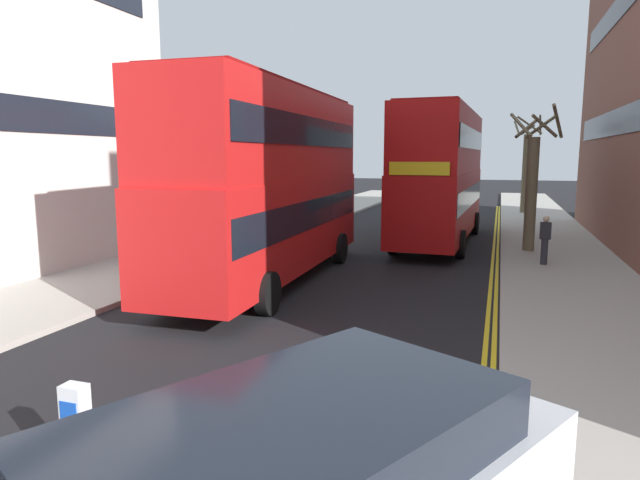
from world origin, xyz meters
name	(u,v)px	position (x,y,z in m)	size (l,w,h in m)	color
sidewalk_right	(574,285)	(6.50, 16.00, 0.07)	(4.00, 80.00, 0.14)	#ADA89E
sidewalk_left	(178,258)	(-6.50, 16.00, 0.07)	(4.00, 80.00, 0.14)	#ADA89E
kerb_line_outer	(496,298)	(4.40, 14.00, 0.00)	(0.10, 56.00, 0.01)	yellow
kerb_line_inner	(490,297)	(4.24, 14.00, 0.00)	(0.10, 56.00, 0.01)	yellow
keep_left_bollard	(77,436)	(0.00, 3.79, 0.61)	(0.36, 0.28, 1.11)	silver
double_decker_bus_away	(270,179)	(-2.02, 14.03, 3.03)	(2.98, 10.86, 5.64)	red
double_decker_bus_oncoming	(441,172)	(1.97, 22.99, 3.03)	(3.05, 10.88, 5.64)	#B20F0F
pedestrian_far	(545,239)	(5.86, 18.53, 0.99)	(0.34, 0.22, 1.62)	#2D2D38
street_tree_near	(532,186)	(5.51, 21.33, 2.58)	(1.95, 1.83, 5.38)	#6B6047
street_tree_mid	(525,165)	(5.81, 36.34, 3.12)	(1.71, 1.65, 6.04)	#6B6047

